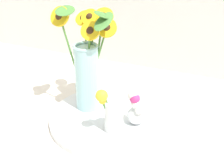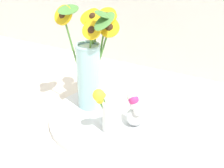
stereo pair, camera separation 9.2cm
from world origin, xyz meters
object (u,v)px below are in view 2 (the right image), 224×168
object	(u,v)px
serving_tray	(112,118)
vase_small_center	(109,113)
vase_bulb_right	(135,110)
mason_jar_sunflowers	(90,62)

from	to	relation	value
serving_tray	vase_small_center	bearing A→B (deg)	-68.57
vase_small_center	vase_bulb_right	world-z (taller)	vase_small_center
vase_bulb_right	vase_small_center	bearing A→B (deg)	-132.36
serving_tray	mason_jar_sunflowers	size ratio (longest dim) A/B	1.16
serving_tray	mason_jar_sunflowers	distance (m)	0.23
serving_tray	vase_bulb_right	distance (m)	0.12
vase_small_center	serving_tray	bearing A→B (deg)	111.43
serving_tray	vase_small_center	xyz separation A→B (m)	(0.03, -0.08, 0.08)
mason_jar_sunflowers	vase_bulb_right	size ratio (longest dim) A/B	3.03
vase_small_center	vase_bulb_right	size ratio (longest dim) A/B	1.28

